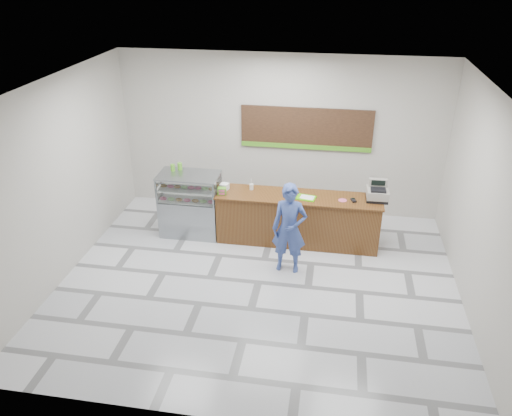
% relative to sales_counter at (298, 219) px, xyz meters
% --- Properties ---
extents(floor, '(7.00, 7.00, 0.00)m').
position_rel_sales_counter_xyz_m(floor, '(-0.55, -1.55, -0.52)').
color(floor, silver).
rests_on(floor, ground).
extents(back_wall, '(7.00, 0.00, 7.00)m').
position_rel_sales_counter_xyz_m(back_wall, '(-0.55, 1.45, 1.23)').
color(back_wall, '#BCB7AC').
rests_on(back_wall, floor).
extents(ceiling, '(7.00, 7.00, 0.00)m').
position_rel_sales_counter_xyz_m(ceiling, '(-0.55, -1.55, 2.98)').
color(ceiling, silver).
rests_on(ceiling, back_wall).
extents(sales_counter, '(3.26, 0.76, 1.03)m').
position_rel_sales_counter_xyz_m(sales_counter, '(0.00, 0.00, 0.00)').
color(sales_counter, brown).
rests_on(sales_counter, floor).
extents(display_case, '(1.22, 0.72, 1.33)m').
position_rel_sales_counter_xyz_m(display_case, '(-2.22, -0.00, 0.16)').
color(display_case, gray).
rests_on(display_case, floor).
extents(menu_board, '(2.80, 0.06, 0.90)m').
position_rel_sales_counter_xyz_m(menu_board, '(-0.00, 1.41, 1.42)').
color(menu_board, black).
rests_on(menu_board, back_wall).
extents(cash_register, '(0.42, 0.44, 0.39)m').
position_rel_sales_counter_xyz_m(cash_register, '(1.50, 0.09, 0.66)').
color(cash_register, black).
rests_on(cash_register, sales_counter).
extents(card_terminal, '(0.12, 0.17, 0.04)m').
position_rel_sales_counter_xyz_m(card_terminal, '(1.06, -0.06, 0.53)').
color(card_terminal, black).
rests_on(card_terminal, sales_counter).
extents(serving_tray, '(0.41, 0.33, 0.02)m').
position_rel_sales_counter_xyz_m(serving_tray, '(0.15, -0.08, 0.52)').
color(serving_tray, '#51CB09').
rests_on(serving_tray, sales_counter).
extents(napkin_box, '(0.18, 0.18, 0.13)m').
position_rel_sales_counter_xyz_m(napkin_box, '(-1.50, 0.06, 0.58)').
color(napkin_box, white).
rests_on(napkin_box, sales_counter).
extents(straw_cup, '(0.08, 0.08, 0.12)m').
position_rel_sales_counter_xyz_m(straw_cup, '(-0.96, 0.14, 0.57)').
color(straw_cup, silver).
rests_on(straw_cup, sales_counter).
extents(promo_box, '(0.17, 0.12, 0.15)m').
position_rel_sales_counter_xyz_m(promo_box, '(-1.50, -0.18, 0.59)').
color(promo_box, '#4F9C21').
rests_on(promo_box, sales_counter).
extents(donut_decal, '(0.16, 0.16, 0.00)m').
position_rel_sales_counter_xyz_m(donut_decal, '(0.85, -0.06, 0.52)').
color(donut_decal, '#D85683').
rests_on(donut_decal, sales_counter).
extents(green_cup_left, '(0.09, 0.09, 0.14)m').
position_rel_sales_counter_xyz_m(green_cup_left, '(-2.58, 0.14, 0.88)').
color(green_cup_left, '#4F9C21').
rests_on(green_cup_left, display_case).
extents(green_cup_right, '(0.09, 0.09, 0.15)m').
position_rel_sales_counter_xyz_m(green_cup_right, '(-2.46, 0.22, 0.89)').
color(green_cup_right, '#4F9C21').
rests_on(green_cup_right, display_case).
extents(customer, '(0.64, 0.43, 1.72)m').
position_rel_sales_counter_xyz_m(customer, '(-0.07, -1.03, 0.34)').
color(customer, '#384D95').
rests_on(customer, floor).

